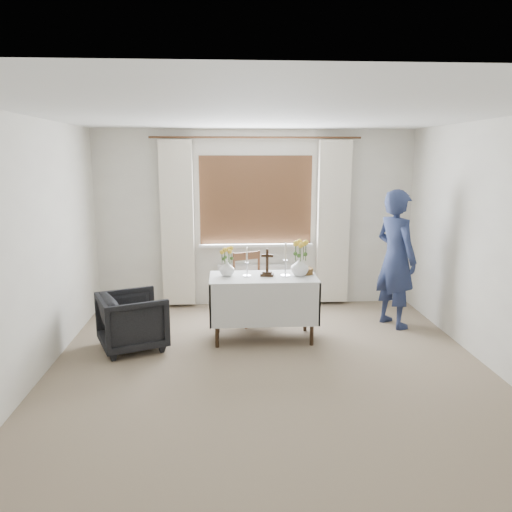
{
  "coord_description": "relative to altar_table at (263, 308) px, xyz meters",
  "views": [
    {
      "loc": [
        -0.43,
        -4.56,
        2.13
      ],
      "look_at": [
        -0.1,
        0.85,
        1.04
      ],
      "focal_mm": 35.0,
      "sensor_mm": 36.0,
      "label": 1
    }
  ],
  "objects": [
    {
      "name": "ground",
      "position": [
        -0.0,
        -1.05,
        -0.38
      ],
      "size": [
        5.0,
        5.0,
        0.0
      ],
      "primitive_type": "plane",
      "color": "gray",
      "rests_on": "ground"
    },
    {
      "name": "altar_table",
      "position": [
        0.0,
        0.0,
        0.0
      ],
      "size": [
        1.24,
        0.64,
        0.76
      ],
      "primitive_type": "cube",
      "color": "silver",
      "rests_on": "ground"
    },
    {
      "name": "wooden_chair",
      "position": [
        -0.09,
        0.6,
        0.07
      ],
      "size": [
        0.55,
        0.55,
        0.91
      ],
      "primitive_type": null,
      "rotation": [
        0.0,
        0.0,
        0.4
      ],
      "color": "brown",
      "rests_on": "ground"
    },
    {
      "name": "armchair",
      "position": [
        -1.48,
        -0.21,
        -0.06
      ],
      "size": [
        0.91,
        0.9,
        0.64
      ],
      "primitive_type": "imported",
      "rotation": [
        0.0,
        0.0,
        1.97
      ],
      "color": "black",
      "rests_on": "ground"
    },
    {
      "name": "person",
      "position": [
        1.69,
        0.39,
        0.49
      ],
      "size": [
        0.64,
        0.75,
        1.74
      ],
      "primitive_type": "imported",
      "rotation": [
        0.0,
        0.0,
        2.0
      ],
      "color": "navy",
      "rests_on": "ground"
    },
    {
      "name": "radiator",
      "position": [
        -0.0,
        1.37,
        -0.08
      ],
      "size": [
        1.1,
        0.1,
        0.6
      ],
      "primitive_type": "cube",
      "color": "silver",
      "rests_on": "ground"
    },
    {
      "name": "wooden_cross",
      "position": [
        0.05,
        0.02,
        0.54
      ],
      "size": [
        0.17,
        0.13,
        0.32
      ],
      "primitive_type": null,
      "rotation": [
        0.0,
        0.0,
        -0.21
      ],
      "color": "black",
      "rests_on": "altar_table"
    },
    {
      "name": "candlestick_left",
      "position": [
        -0.19,
        0.02,
        0.55
      ],
      "size": [
        0.12,
        0.12,
        0.34
      ],
      "primitive_type": null,
      "rotation": [
        0.0,
        0.0,
        -0.34
      ],
      "color": "white",
      "rests_on": "altar_table"
    },
    {
      "name": "candlestick_right",
      "position": [
        0.26,
        -0.01,
        0.58
      ],
      "size": [
        0.15,
        0.15,
        0.39
      ],
      "primitive_type": null,
      "rotation": [
        0.0,
        0.0,
        0.38
      ],
      "color": "white",
      "rests_on": "altar_table"
    },
    {
      "name": "flower_vase_left",
      "position": [
        -0.42,
        0.05,
        0.47
      ],
      "size": [
        0.21,
        0.21,
        0.18
      ],
      "primitive_type": "imported",
      "rotation": [
        0.0,
        0.0,
        -0.22
      ],
      "color": "silver",
      "rests_on": "altar_table"
    },
    {
      "name": "flower_vase_right",
      "position": [
        0.43,
        0.01,
        0.49
      ],
      "size": [
        0.25,
        0.25,
        0.22
      ],
      "primitive_type": "imported",
      "rotation": [
        0.0,
        0.0,
        0.21
      ],
      "color": "silver",
      "rests_on": "altar_table"
    },
    {
      "name": "wicker_basket",
      "position": [
        0.5,
        0.09,
        0.42
      ],
      "size": [
        0.25,
        0.25,
        0.07
      ],
      "primitive_type": "cylinder",
      "rotation": [
        0.0,
        0.0,
        0.36
      ],
      "color": "brown",
      "rests_on": "altar_table"
    }
  ]
}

